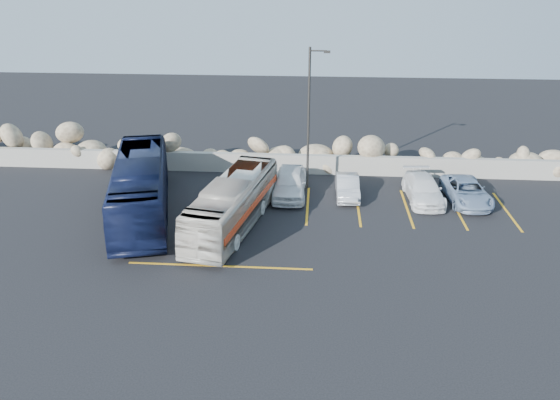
# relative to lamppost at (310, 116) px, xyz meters

# --- Properties ---
(ground) EXTENTS (90.00, 90.00, 0.00)m
(ground) POSITION_rel_lamppost_xyz_m (-2.56, -9.50, -4.30)
(ground) COLOR black
(ground) RESTS_ON ground
(seawall) EXTENTS (60.00, 0.40, 1.20)m
(seawall) POSITION_rel_lamppost_xyz_m (-2.56, 2.50, -3.70)
(seawall) COLOR gray
(seawall) RESTS_ON ground
(riprap_pile) EXTENTS (54.00, 2.80, 2.60)m
(riprap_pile) POSITION_rel_lamppost_xyz_m (-2.56, 3.70, -3.00)
(riprap_pile) COLOR #89735A
(riprap_pile) RESTS_ON ground
(parking_lines) EXTENTS (18.16, 9.36, 0.01)m
(parking_lines) POSITION_rel_lamppost_xyz_m (2.09, -3.93, -4.29)
(parking_lines) COLOR gold
(parking_lines) RESTS_ON ground
(lamppost) EXTENTS (1.14, 0.18, 8.00)m
(lamppost) POSITION_rel_lamppost_xyz_m (0.00, 0.00, 0.00)
(lamppost) COLOR #302E2A
(lamppost) RESTS_ON ground
(vintage_bus) EXTENTS (3.73, 9.10, 2.47)m
(vintage_bus) POSITION_rel_lamppost_xyz_m (-3.54, -5.33, -3.06)
(vintage_bus) COLOR beige
(vintage_bus) RESTS_ON ground
(tour_coach) EXTENTS (5.17, 11.02, 2.99)m
(tour_coach) POSITION_rel_lamppost_xyz_m (-8.49, -4.15, -2.80)
(tour_coach) COLOR #101635
(tour_coach) RESTS_ON ground
(car_a) EXTENTS (1.83, 4.50, 1.53)m
(car_a) POSITION_rel_lamppost_xyz_m (-1.01, -1.15, -3.53)
(car_a) COLOR white
(car_a) RESTS_ON ground
(car_b) EXTENTS (1.28, 3.55, 1.16)m
(car_b) POSITION_rel_lamppost_xyz_m (2.22, -1.07, -3.71)
(car_b) COLOR silver
(car_b) RESTS_ON ground
(car_c) EXTENTS (2.00, 4.49, 1.28)m
(car_c) POSITION_rel_lamppost_xyz_m (6.34, -1.27, -3.66)
(car_c) COLOR white
(car_c) RESTS_ON ground
(car_d) EXTENTS (2.29, 4.50, 1.22)m
(car_d) POSITION_rel_lamppost_xyz_m (8.65, -1.37, -3.69)
(car_d) COLOR #7D93B1
(car_d) RESTS_ON ground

